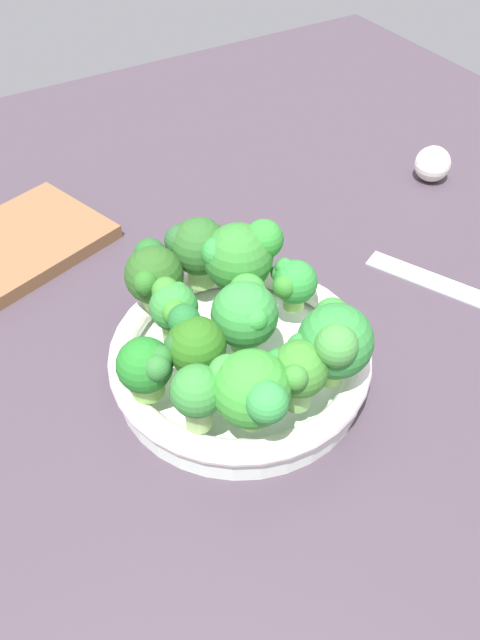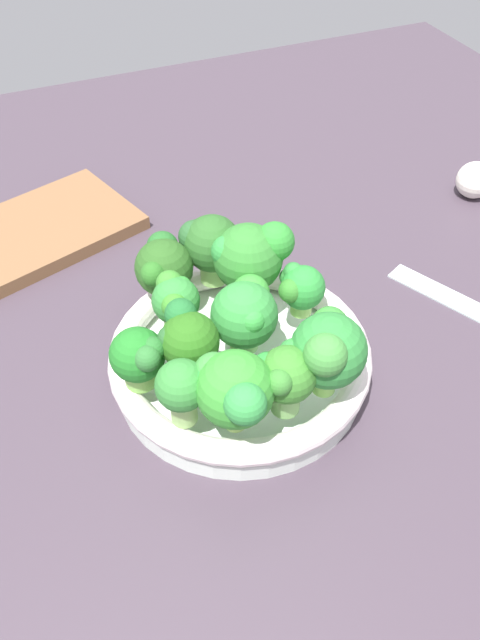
% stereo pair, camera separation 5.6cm
% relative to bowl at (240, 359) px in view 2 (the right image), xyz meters
% --- Properties ---
extents(ground_plane, '(1.30, 1.30, 0.03)m').
position_rel_bowl_xyz_m(ground_plane, '(-0.03, -0.04, -0.03)').
color(ground_plane, '#443743').
extents(bowl, '(0.24, 0.24, 0.04)m').
position_rel_bowl_xyz_m(bowl, '(0.00, 0.00, 0.00)').
color(bowl, white).
rests_on(bowl, ground_plane).
extents(broccoli_floret_0, '(0.05, 0.05, 0.06)m').
position_rel_bowl_xyz_m(broccoli_floret_0, '(-0.01, 0.08, 0.06)').
color(broccoli_floret_0, '#7AB560').
rests_on(broccoli_floret_0, bowl).
extents(broccoli_floret_1, '(0.06, 0.06, 0.07)m').
position_rel_bowl_xyz_m(broccoli_floret_1, '(-0.01, -0.09, 0.06)').
color(broccoli_floret_1, '#9CCC6F').
rests_on(broccoli_floret_1, bowl).
extents(broccoli_floret_2, '(0.04, 0.05, 0.06)m').
position_rel_bowl_xyz_m(broccoli_floret_2, '(0.05, -0.03, 0.06)').
color(broccoli_floret_2, '#8DC457').
rests_on(broccoli_floret_2, bowl).
extents(broccoli_floret_3, '(0.04, 0.04, 0.06)m').
position_rel_bowl_xyz_m(broccoli_floret_3, '(0.07, 0.06, 0.06)').
color(broccoli_floret_3, '#90BE66').
rests_on(broccoli_floret_3, bowl).
extents(broccoli_floret_4, '(0.05, 0.05, 0.05)m').
position_rel_bowl_xyz_m(broccoli_floret_4, '(-0.07, -0.02, 0.05)').
color(broccoli_floret_4, '#97D361').
rests_on(broccoli_floret_4, bowl).
extents(broccoli_floret_5, '(0.05, 0.05, 0.06)m').
position_rel_bowl_xyz_m(broccoli_floret_5, '(0.09, 0.01, 0.05)').
color(broccoli_floret_5, '#7AB74E').
rests_on(broccoli_floret_5, bowl).
extents(broccoli_floret_6, '(0.08, 0.06, 0.08)m').
position_rel_bowl_xyz_m(broccoli_floret_6, '(-0.04, -0.06, 0.07)').
color(broccoli_floret_6, '#81BF4D').
rests_on(broccoli_floret_6, bowl).
extents(broccoli_floret_7, '(0.06, 0.06, 0.07)m').
position_rel_bowl_xyz_m(broccoli_floret_7, '(-0.00, 0.00, 0.06)').
color(broccoli_floret_7, '#76BA5F').
rests_on(broccoli_floret_7, bowl).
extents(broccoli_floret_8, '(0.05, 0.06, 0.07)m').
position_rel_bowl_xyz_m(broccoli_floret_8, '(0.05, 0.02, 0.06)').
color(broccoli_floret_8, '#84BE56').
rests_on(broccoli_floret_8, bowl).
extents(broccoli_floret_9, '(0.07, 0.07, 0.08)m').
position_rel_bowl_xyz_m(broccoli_floret_9, '(-0.04, 0.08, 0.07)').
color(broccoli_floret_9, '#8ACD5A').
rests_on(broccoli_floret_9, bowl).
extents(broccoli_floret_10, '(0.06, 0.06, 0.06)m').
position_rel_bowl_xyz_m(broccoli_floret_10, '(0.04, -0.09, 0.06)').
color(broccoli_floret_10, '#84B25F').
rests_on(broccoli_floret_10, bowl).
extents(broccoli_floret_11, '(0.06, 0.08, 0.07)m').
position_rel_bowl_xyz_m(broccoli_floret_11, '(0.04, 0.08, 0.06)').
color(broccoli_floret_11, '#A2CC63').
rests_on(broccoli_floret_11, bowl).
extents(cutting_board, '(0.26, 0.21, 0.02)m').
position_rel_bowl_xyz_m(cutting_board, '(0.14, -0.29, -0.01)').
color(cutting_board, brown).
rests_on(cutting_board, ground_plane).
extents(garlic_bulb, '(0.05, 0.05, 0.05)m').
position_rel_bowl_xyz_m(garlic_bulb, '(-0.39, -0.16, 0.00)').
color(garlic_bulb, white).
rests_on(garlic_bulb, ground_plane).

